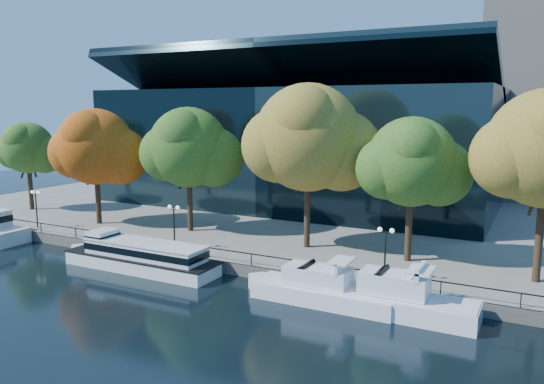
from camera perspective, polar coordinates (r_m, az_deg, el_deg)
The scene contains 15 objects.
ground at distance 44.14m, azimuth -10.08°, elevation -9.22°, with size 160.00×160.00×0.00m, color black.
promenade at distance 75.24m, azimuth 7.02°, elevation -1.11°, with size 90.00×67.08×1.00m.
railing at distance 46.09m, azimuth -7.68°, elevation -5.85°, with size 88.20×0.08×0.99m.
convention_building at distance 71.55m, azimuth 2.83°, elevation 4.89°, with size 50.00×24.57×21.43m.
tour_boat at distance 47.18m, azimuth -14.29°, elevation -6.54°, with size 15.84×3.53×3.01m.
cruiser_near at distance 38.52m, azimuth 4.99°, elevation -10.23°, with size 11.55×2.98×3.35m.
cruiser_far at distance 37.10m, azimuth 12.99°, elevation -11.01°, with size 11.19×3.10×3.65m.
tree_0 at distance 72.62m, azimuth -24.75°, elevation 4.22°, with size 7.97×6.54×10.97m.
tree_1 at distance 60.77m, azimuth -18.39°, elevation 4.47°, with size 10.39×8.52×12.67m.
tree_2 at distance 54.84m, azimuth -8.86°, elevation 4.57°, with size 10.28×8.43×12.82m.
tree_3 at distance 47.65m, azimuth 4.07°, elevation 5.61°, with size 12.13×9.95×14.94m.
tree_4 at distance 44.80m, azimuth 14.94°, elevation 2.94°, with size 9.23×7.57×12.05m.
lamp_0 at distance 61.65m, azimuth -24.06°, elevation -0.82°, with size 1.26×0.36×4.03m.
lamp_1 at distance 48.80m, azimuth -10.51°, elevation -2.62°, with size 1.26×0.36×4.03m.
lamp_2 at distance 40.09m, azimuth 12.11°, elevation -5.24°, with size 1.26×0.36×4.03m.
Camera 1 is at (25.82, -33.04, 13.79)m, focal length 35.00 mm.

